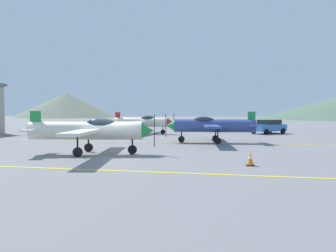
% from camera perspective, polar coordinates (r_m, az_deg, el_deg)
% --- Properties ---
extents(ground_plane, '(400.00, 400.00, 0.00)m').
position_cam_1_polar(ground_plane, '(16.49, -11.10, -5.67)').
color(ground_plane, slate).
extents(apron_line_near, '(80.00, 0.16, 0.01)m').
position_cam_1_polar(apron_line_near, '(12.61, -18.27, -8.27)').
color(apron_line_near, yellow).
rests_on(apron_line_near, ground_plane).
extents(apron_line_far, '(80.00, 0.16, 0.01)m').
position_cam_1_polar(apron_line_far, '(23.49, -4.58, -3.17)').
color(apron_line_far, yellow).
rests_on(apron_line_far, ground_plane).
extents(airplane_near, '(7.25, 8.30, 2.48)m').
position_cam_1_polar(airplane_near, '(16.75, -15.21, -0.78)').
color(airplane_near, silver).
rests_on(airplane_near, ground_plane).
extents(airplane_mid, '(7.23, 8.31, 2.48)m').
position_cam_1_polar(airplane_mid, '(22.82, 8.62, 0.15)').
color(airplane_mid, '#33478C').
rests_on(airplane_mid, ground_plane).
extents(airplane_far, '(7.23, 8.31, 2.48)m').
position_cam_1_polar(airplane_far, '(32.44, -5.01, 0.88)').
color(airplane_far, silver).
rests_on(airplane_far, ground_plane).
extents(car_sedan, '(4.42, 4.18, 1.62)m').
position_cam_1_polar(car_sedan, '(34.64, 19.61, -0.07)').
color(car_sedan, '#3372BF').
rests_on(car_sedan, ground_plane).
extents(traffic_cone_front, '(0.36, 0.36, 0.59)m').
position_cam_1_polar(traffic_cone_front, '(13.29, 16.28, -6.46)').
color(traffic_cone_front, black).
rests_on(traffic_cone_front, ground_plane).
extents(hill_left, '(54.92, 54.92, 13.49)m').
position_cam_1_polar(hill_left, '(164.65, -19.72, 3.95)').
color(hill_left, slate).
rests_on(hill_left, ground_plane).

